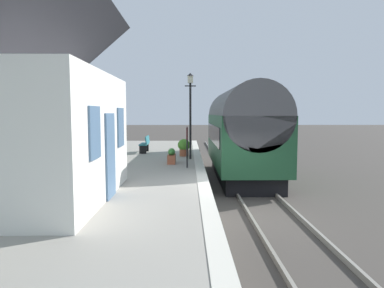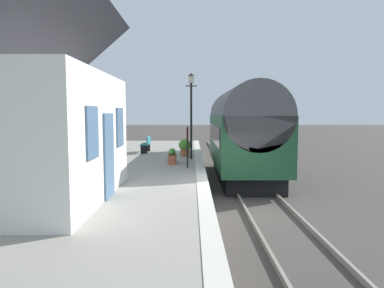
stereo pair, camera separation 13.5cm
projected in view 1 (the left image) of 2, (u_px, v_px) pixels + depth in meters
ground_plane at (242, 214)px, 10.75m from camera, size 160.00×160.00×0.00m
platform at (104, 199)px, 10.66m from camera, size 32.00×6.38×0.99m
platform_edge_coping at (203, 182)px, 10.65m from camera, size 32.00×0.36×0.02m
rail_near at (294, 212)px, 10.77m from camera, size 52.00×0.08×0.14m
rail_far at (247, 212)px, 10.75m from camera, size 52.00×0.08×0.14m
train at (242, 132)px, 16.45m from camera, size 8.26×2.73×4.32m
station_building at (27, 130)px, 8.50m from camera, size 5.75×4.18×5.75m
bench_mid_platform at (145, 144)px, 18.70m from camera, size 1.40×0.43×0.88m
planter_edge_near at (85, 150)px, 15.33m from camera, size 0.57×0.57×0.92m
planter_bench_left at (172, 156)px, 14.72m from camera, size 0.90×0.32×0.63m
planter_under_sign at (184, 147)px, 17.15m from camera, size 0.60×0.60×0.88m
lamp_post_platform at (190, 100)px, 15.87m from camera, size 0.32×0.50×3.90m
station_sign_board at (187, 136)px, 13.71m from camera, size 0.96×0.06×1.57m
tree_behind_building at (26, 71)px, 18.13m from camera, size 3.86×3.89×7.13m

